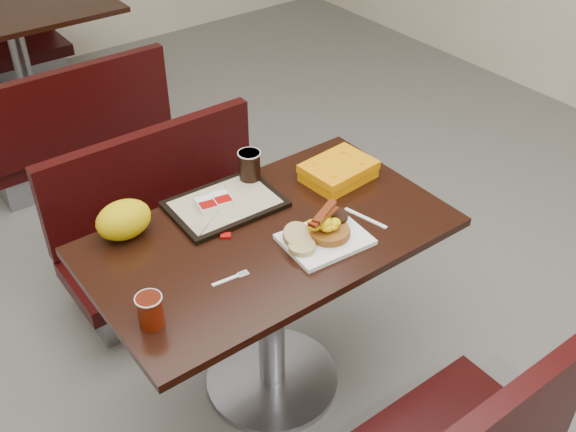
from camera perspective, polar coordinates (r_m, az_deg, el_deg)
floor at (r=2.76m, az=-1.33°, el=-13.76°), size 6.00×7.00×0.01m
table_near at (r=2.49m, az=-1.45°, el=-8.25°), size 1.20×0.70×0.75m
bench_near_n at (r=2.96m, az=-9.37°, el=-0.67°), size 1.00×0.46×0.72m
table_far at (r=4.52m, az=-21.43°, el=11.29°), size 1.20×0.70×0.75m
bench_far_s at (r=3.92m, az=-18.04°, el=7.91°), size 1.00×0.46×0.72m
platter at (r=2.20m, az=3.14°, el=-1.99°), size 0.29×0.23×0.02m
pancake_stack at (r=2.20m, az=3.49°, el=-1.25°), size 0.17×0.17×0.03m
sausage_patty at (r=2.23m, az=4.04°, el=0.02°), size 0.09×0.09×0.01m
scrambled_eggs at (r=2.16m, az=3.11°, el=-0.73°), size 0.11×0.10×0.05m
bacon_strips at (r=2.15m, az=3.04°, el=0.03°), size 0.17×0.12×0.01m
muffin_bottom at (r=2.14m, az=1.18°, el=-2.62°), size 0.09×0.09×0.02m
muffin_top at (r=2.17m, az=0.79°, el=-1.64°), size 0.11×0.11×0.05m
coffee_cup_near at (r=1.93m, az=-11.56°, el=-7.86°), size 0.09×0.09×0.10m
fork at (r=2.06m, az=-5.32°, el=-5.45°), size 0.12×0.04×0.00m
knife at (r=2.31m, az=6.57°, el=-0.17°), size 0.05×0.17×0.00m
condiment_syrup at (r=2.28m, az=-4.42°, el=-0.57°), size 0.04×0.04×0.01m
condiment_ketchup at (r=2.23m, az=-5.29°, el=-1.67°), size 0.04×0.04×0.01m
tray at (r=2.36m, az=-5.33°, el=0.99°), size 0.39×0.28×0.02m
hashbrown_sleeve_left at (r=2.33m, az=-6.92°, el=0.97°), size 0.07×0.09×0.02m
hashbrown_sleeve_right at (r=2.35m, az=-5.63°, el=1.42°), size 0.07×0.09×0.02m
coffee_cup_far at (r=2.45m, az=-3.27°, el=4.29°), size 0.10×0.10×0.11m
clamshell at (r=2.49m, az=4.28°, el=3.81°), size 0.26×0.21×0.07m
paper_bag at (r=2.25m, az=-13.72°, el=-0.31°), size 0.21×0.17×0.13m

